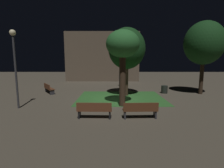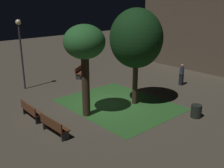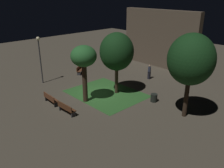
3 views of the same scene
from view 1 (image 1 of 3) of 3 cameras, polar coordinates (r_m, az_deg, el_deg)
name	(u,v)px [view 1 (image 1 of 3)]	position (r m, az deg, el deg)	size (l,w,h in m)	color
ground_plane	(115,99)	(13.04, 0.99, -5.22)	(60.00, 60.00, 0.00)	#4C4438
grass_lawn	(120,98)	(13.54, 2.77, -4.70)	(6.80, 5.35, 0.01)	#2D6028
bench_path_side	(94,110)	(8.76, -6.29, -8.75)	(1.81, 0.54, 0.88)	brown
bench_corner	(140,110)	(8.83, 9.45, -8.66)	(1.82, 0.55, 0.88)	#512D19
bench_lawn_edge	(48,88)	(16.26, -21.13, -1.36)	(1.44, 1.74, 0.88)	brown
tree_near_wall	(126,49)	(14.12, 4.82, 11.91)	(3.06, 3.06, 5.67)	#38281C
tree_back_right	(203,43)	(16.82, 28.76, 12.11)	(3.34, 3.34, 6.35)	#2D2116
tree_tall_center	(122,46)	(10.86, 3.46, 12.75)	(2.15, 2.15, 4.93)	#38281C
lamp_post_path_center	(14,56)	(11.83, -30.66, 8.17)	(0.36, 0.36, 4.83)	#333338
trash_bin	(164,89)	(16.05, 17.26, -1.76)	(0.57, 0.57, 0.70)	black
pedestrian	(120,79)	(19.41, 2.62, 1.76)	(0.32, 0.32, 1.61)	black
building_wall_backdrop	(102,57)	(24.00, -3.61, 9.27)	(10.46, 0.80, 6.96)	brown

